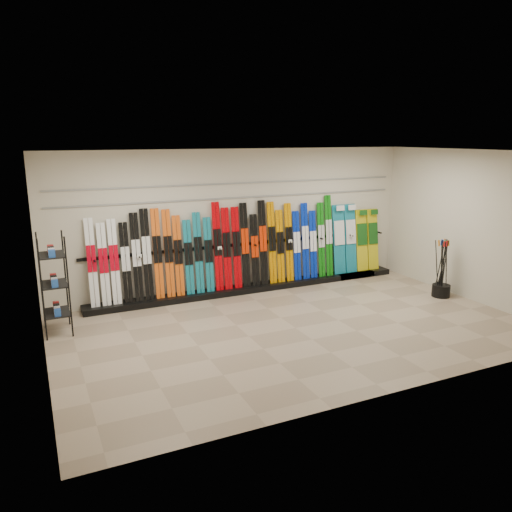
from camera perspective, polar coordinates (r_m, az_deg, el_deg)
name	(u,v)px	position (r m, az deg, el deg)	size (l,w,h in m)	color
floor	(296,328)	(8.78, 4.55, -8.20)	(8.00, 8.00, 0.00)	gray
back_wall	(239,221)	(10.55, -1.96, 4.01)	(8.00, 8.00, 0.00)	beige
left_wall	(37,270)	(7.31, -23.75, -1.49)	(5.00, 5.00, 0.00)	beige
right_wall	(472,226)	(10.86, 23.48, 3.16)	(5.00, 5.00, 0.00)	beige
ceiling	(299,152)	(8.16, 4.95, 11.75)	(8.00, 8.00, 0.00)	silver
ski_rack_base	(253,288)	(10.78, -0.34, -3.65)	(8.00, 0.40, 0.12)	black
skis	(223,250)	(10.34, -3.82, 0.71)	(5.37, 0.24, 1.83)	white
snowboards	(355,239)	(11.96, 11.29, 1.88)	(1.26, 0.25, 1.59)	#14728C
accessory_rack	(54,284)	(8.96, -22.05, -3.00)	(0.40, 0.60, 1.70)	black
pole_bin	(441,291)	(11.06, 20.38, -3.73)	(0.37, 0.37, 0.25)	black
ski_poles	(442,268)	(10.91, 20.48, -1.32)	(0.31, 0.28, 1.18)	black
slatwall_rail_0	(239,198)	(10.46, -1.94, 6.69)	(7.60, 0.02, 0.03)	gray
slatwall_rail_1	(239,183)	(10.43, -1.95, 8.33)	(7.60, 0.02, 0.03)	gray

